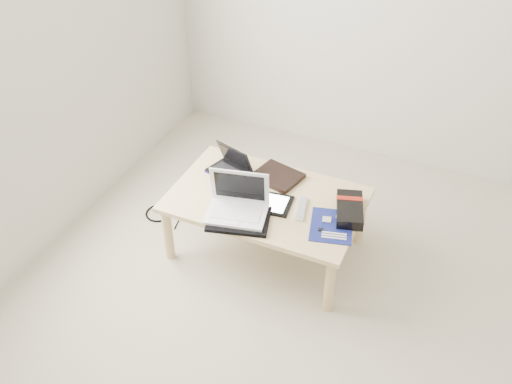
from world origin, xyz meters
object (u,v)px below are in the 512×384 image
at_px(coffee_table, 266,204).
at_px(white_laptop, 237,204).
at_px(gpu_box, 350,210).
at_px(netbook, 231,167).

bearing_deg(coffee_table, white_laptop, -114.13).
distance_m(coffee_table, gpu_box, 0.49).
bearing_deg(gpu_box, coffee_table, -173.25).
distance_m(white_laptop, gpu_box, 0.62).
xyz_separation_m(white_laptop, gpu_box, (0.57, 0.25, -0.04)).
relative_size(coffee_table, gpu_box, 3.48).
height_order(coffee_table, white_laptop, white_laptop).
bearing_deg(white_laptop, gpu_box, 24.17).
bearing_deg(coffee_table, gpu_box, 6.75).
bearing_deg(coffee_table, netbook, 153.91).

